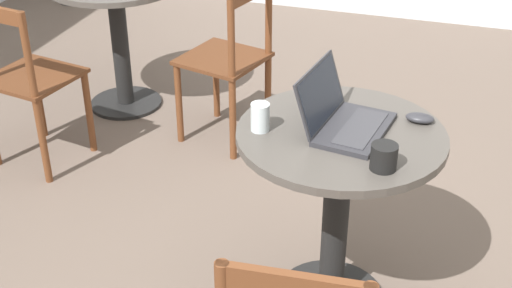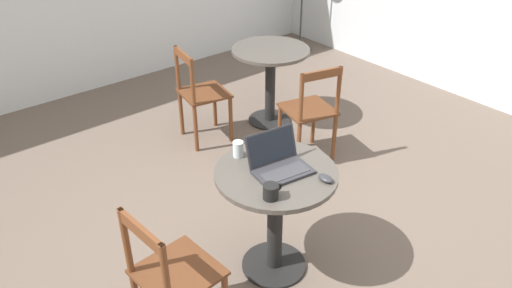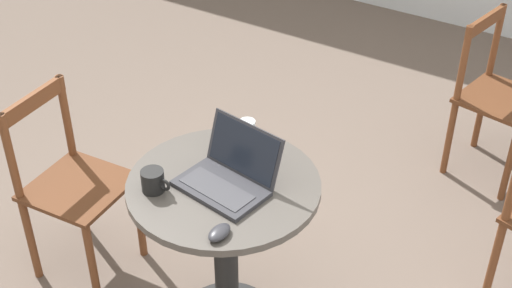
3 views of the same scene
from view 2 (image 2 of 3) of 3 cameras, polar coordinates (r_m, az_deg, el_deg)
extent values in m
plane|color=#66564C|center=(3.51, 1.16, -11.79)|extent=(16.00, 16.00, 0.00)
cylinder|color=black|center=(3.39, 2.05, -13.59)|extent=(0.42, 0.42, 0.02)
cylinder|color=black|center=(3.14, 2.18, -8.90)|extent=(0.10, 0.10, 0.71)
cylinder|color=#4C4742|center=(2.92, 2.32, -3.38)|extent=(0.73, 0.73, 0.03)
cylinder|color=black|center=(5.01, 1.57, 2.82)|extent=(0.42, 0.42, 0.02)
cylinder|color=black|center=(4.84, 1.63, 6.59)|extent=(0.10, 0.10, 0.71)
cylinder|color=#4C4742|center=(4.70, 1.70, 10.67)|extent=(0.73, 0.73, 0.03)
cylinder|color=brown|center=(3.07, -7.86, -14.13)|extent=(0.04, 0.04, 0.45)
cube|color=#562F1A|center=(2.74, -8.93, -14.28)|extent=(0.43, 0.43, 0.02)
cylinder|color=brown|center=(2.64, -14.63, -10.67)|extent=(0.04, 0.04, 0.41)
cylinder|color=brown|center=(2.42, -10.26, -14.83)|extent=(0.04, 0.04, 0.41)
cube|color=brown|center=(2.41, -13.02, -9.76)|extent=(0.05, 0.38, 0.07)
cylinder|color=brown|center=(4.41, 2.72, 1.77)|extent=(0.04, 0.04, 0.45)
cylinder|color=brown|center=(4.56, 6.59, 2.66)|extent=(0.04, 0.04, 0.45)
cylinder|color=brown|center=(4.15, 4.90, -0.38)|extent=(0.04, 0.04, 0.45)
cylinder|color=brown|center=(4.31, 8.91, 0.64)|extent=(0.04, 0.04, 0.45)
cube|color=#562F1A|center=(4.24, 5.95, 3.98)|extent=(0.48, 0.48, 0.02)
cylinder|color=brown|center=(3.93, 5.19, 5.23)|extent=(0.04, 0.04, 0.41)
cylinder|color=brown|center=(4.10, 9.42, 6.07)|extent=(0.04, 0.04, 0.41)
cube|color=brown|center=(3.94, 7.51, 7.88)|extent=(0.37, 0.12, 0.07)
cylinder|color=brown|center=(4.83, -4.74, 4.50)|extent=(0.04, 0.04, 0.45)
cylinder|color=brown|center=(4.55, -2.90, 2.80)|extent=(0.04, 0.04, 0.45)
cylinder|color=brown|center=(4.72, -8.55, 3.55)|extent=(0.04, 0.04, 0.45)
cylinder|color=brown|center=(4.43, -6.89, 1.74)|extent=(0.04, 0.04, 0.45)
cube|color=#562F1A|center=(4.52, -5.93, 5.82)|extent=(0.46, 0.46, 0.02)
cylinder|color=brown|center=(4.53, -8.99, 8.60)|extent=(0.04, 0.04, 0.41)
cylinder|color=brown|center=(4.23, -7.28, 7.06)|extent=(0.04, 0.04, 0.41)
cube|color=brown|center=(4.31, -8.33, 9.92)|extent=(0.09, 0.37, 0.07)
cylinder|color=#333333|center=(6.83, 5.00, 10.76)|extent=(0.32, 0.32, 0.02)
cube|color=#2D2D33|center=(2.89, 3.13, -3.23)|extent=(0.35, 0.25, 0.02)
cube|color=#38383D|center=(2.87, 3.36, -3.25)|extent=(0.29, 0.15, 0.00)
cube|color=#2D2D33|center=(2.92, 1.76, -0.27)|extent=(0.34, 0.12, 0.19)
cube|color=black|center=(2.92, 1.81, -0.29)|extent=(0.31, 0.10, 0.17)
ellipsoid|color=#2D2D33|center=(2.85, 7.96, -3.91)|extent=(0.06, 0.10, 0.03)
cylinder|color=black|center=(2.68, 1.68, -5.47)|extent=(0.09, 0.09, 0.08)
torus|color=black|center=(2.70, 2.57, -4.96)|extent=(0.05, 0.01, 0.05)
cylinder|color=silver|center=(3.02, -2.05, -0.58)|extent=(0.07, 0.07, 0.10)
camera|label=1|loc=(1.57, -55.32, 0.52)|focal=50.00mm
camera|label=3|loc=(2.83, 53.19, 19.75)|focal=50.00mm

